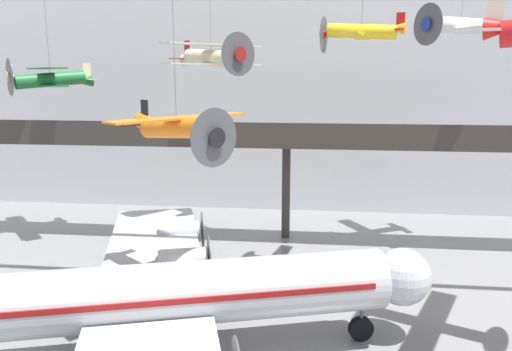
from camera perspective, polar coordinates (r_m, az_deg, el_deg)
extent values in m
cube|color=silver|center=(50.86, 4.19, 9.96)|extent=(140.00, 3.00, 24.51)
cube|color=#38332D|center=(40.10, 3.45, 4.03)|extent=(110.00, 3.20, 0.90)
cube|color=#38332D|center=(38.45, 3.34, 5.21)|extent=(110.00, 0.12, 1.10)
cylinder|color=#38332D|center=(41.86, 3.44, -1.83)|extent=(0.70, 0.70, 7.98)
cylinder|color=#B7BABF|center=(24.82, -14.09, -13.35)|extent=(24.63, 10.07, 3.05)
sphere|color=#B7BABF|center=(27.40, 16.33, -11.02)|extent=(2.99, 2.99, 2.99)
cube|color=maroon|center=(24.70, -14.12, -12.71)|extent=(23.00, 9.63, 0.27)
cube|color=#B7BABF|center=(33.81, -11.56, -7.63)|extent=(10.10, 16.86, 0.28)
cylinder|color=#B7BABF|center=(30.51, -8.39, -9.58)|extent=(3.18, 2.23, 1.46)
cylinder|color=#4C4C51|center=(30.58, -5.38, -9.44)|extent=(0.86, 2.68, 2.78)
cylinder|color=#B7BABF|center=(35.59, -8.70, -6.46)|extent=(3.18, 2.23, 1.46)
cylinder|color=#4C4C51|center=(35.66, -6.14, -6.35)|extent=(0.86, 2.68, 2.78)
cylinder|color=#4C4C51|center=(27.46, 11.95, -15.64)|extent=(0.20, 0.20, 1.21)
cylinder|color=black|center=(27.74, 11.89, -16.76)|extent=(1.35, 0.74, 1.30)
cylinder|color=#4C4C51|center=(27.92, -12.93, -15.21)|extent=(0.20, 0.20, 1.21)
cylinder|color=black|center=(28.20, -12.88, -16.31)|extent=(1.35, 0.74, 1.30)
cone|color=red|center=(27.39, 26.37, 14.93)|extent=(2.02, 1.70, 1.18)
cube|color=silver|center=(27.48, 25.67, 16.27)|extent=(0.72, 0.36, 1.55)
cube|color=silver|center=(27.41, 25.53, 14.67)|extent=(2.05, 3.38, 0.06)
cylinder|color=silver|center=(42.29, 22.36, 15.58)|extent=(5.48, 3.78, 1.22)
cone|color=navy|center=(40.29, 19.26, 15.99)|extent=(1.33, 1.37, 1.05)
cylinder|color=#4C4C51|center=(40.15, 19.04, 16.02)|extent=(1.52, 2.66, 3.03)
cone|color=silver|center=(44.25, 24.97, 15.20)|extent=(1.81, 1.61, 1.01)
cube|color=silver|center=(42.02, 21.98, 15.16)|extent=(5.36, 8.09, 0.10)
cube|color=navy|center=(44.56, 25.35, 16.01)|extent=(0.63, 0.39, 1.40)
cube|color=navy|center=(44.50, 25.27, 15.11)|extent=(2.08, 2.98, 0.06)
cylinder|color=#1E6B33|center=(44.59, -22.41, 10.09)|extent=(4.83, 4.48, 1.50)
cone|color=beige|center=(44.02, -26.07, 10.05)|extent=(1.34, 1.35, 1.01)
cylinder|color=#4C4C51|center=(43.99, -26.33, 10.04)|extent=(1.97, 2.20, 2.91)
cone|color=#1E6B33|center=(45.27, -19.10, 10.10)|extent=(1.76, 1.72, 1.05)
cube|color=#1E6B33|center=(44.51, -22.92, 11.21)|extent=(6.43, 6.98, 0.10)
cube|color=#1E6B33|center=(44.52, -22.78, 9.49)|extent=(6.43, 6.98, 0.10)
cube|color=beige|center=(45.35, -18.77, 11.21)|extent=(0.53, 0.48, 1.34)
cube|color=beige|center=(45.36, -18.71, 10.36)|extent=(2.43, 2.61, 0.06)
cylinder|color=slate|center=(44.73, -22.84, 15.46)|extent=(0.04, 0.04, 7.28)
cylinder|color=yellow|center=(33.48, 11.96, 15.81)|extent=(4.43, 1.86, 1.14)
cone|color=red|center=(33.87, 8.03, 15.67)|extent=(0.88, 0.94, 0.80)
cylinder|color=#4C4C51|center=(33.90, 7.76, 15.66)|extent=(0.57, 2.26, 2.31)
cone|color=yellow|center=(33.26, 15.68, 15.88)|extent=(1.34, 1.01, 0.82)
cube|color=yellow|center=(33.50, 11.48, 15.37)|extent=(2.50, 6.56, 0.10)
cube|color=red|center=(33.28, 16.19, 16.56)|extent=(0.52, 0.18, 1.07)
cube|color=red|center=(33.23, 16.14, 15.65)|extent=(1.04, 2.37, 0.06)
cylinder|color=orange|center=(25.82, -9.06, 5.42)|extent=(4.84, 4.13, 1.53)
cone|color=black|center=(23.71, -5.09, 4.41)|extent=(1.28, 1.30, 0.98)
cylinder|color=#4C4C51|center=(23.56, -4.79, 4.33)|extent=(1.77, 2.24, 2.82)
cone|color=orange|center=(27.88, -12.21, 6.21)|extent=(1.73, 1.64, 1.04)
cube|color=orange|center=(25.51, -8.67, 6.53)|extent=(5.89, 7.00, 0.10)
cube|color=black|center=(28.12, -12.61, 7.12)|extent=(0.54, 0.44, 1.30)
cube|color=black|center=(28.17, -12.55, 5.80)|extent=(2.24, 2.61, 0.06)
cylinder|color=slate|center=(25.79, -9.45, 17.05)|extent=(0.04, 0.04, 9.38)
cylinder|color=beige|center=(38.79, -5.16, 13.24)|extent=(5.10, 4.67, 1.53)
cone|color=maroon|center=(36.48, -2.25, 13.67)|extent=(1.41, 1.42, 1.06)
cylinder|color=#4C4C51|center=(36.32, -2.03, 13.70)|extent=(2.05, 2.33, 3.06)
cone|color=beige|center=(41.03, -7.56, 12.86)|extent=(1.85, 1.80, 1.09)
cube|color=beige|center=(38.56, -4.86, 14.66)|extent=(6.70, 7.38, 0.10)
cube|color=beige|center=(38.51, -4.83, 12.56)|extent=(6.70, 7.38, 0.10)
cube|color=maroon|center=(41.34, -7.88, 14.06)|extent=(0.56, 0.50, 1.41)
cube|color=maroon|center=(41.32, -7.85, 13.08)|extent=(2.54, 2.76, 0.06)
cylinder|color=slate|center=(39.04, -5.25, 18.28)|extent=(0.04, 0.04, 5.68)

